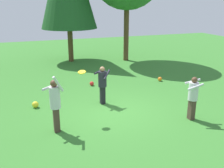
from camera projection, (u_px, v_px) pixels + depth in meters
name	position (u px, v px, depth m)	size (l,w,h in m)	color
ground_plane	(115.00, 111.00, 10.14)	(40.00, 40.00, 0.00)	#387A2D
person_thrower	(55.00, 101.00, 8.24)	(0.67, 0.67, 1.95)	#4C382D
person_catcher	(102.00, 82.00, 10.58)	(0.72, 0.72, 1.58)	black
person_bystander	(193.00, 95.00, 9.16)	(0.68, 0.64, 1.58)	#4C382D
frisbee	(82.00, 72.00, 8.92)	(0.38, 0.37, 0.09)	yellow
ball_yellow	(35.00, 105.00, 10.41)	(0.26, 0.26, 0.26)	yellow
ball_orange	(160.00, 79.00, 13.85)	(0.22, 0.22, 0.22)	orange
ball_red	(92.00, 84.00, 13.10)	(0.22, 0.22, 0.22)	red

